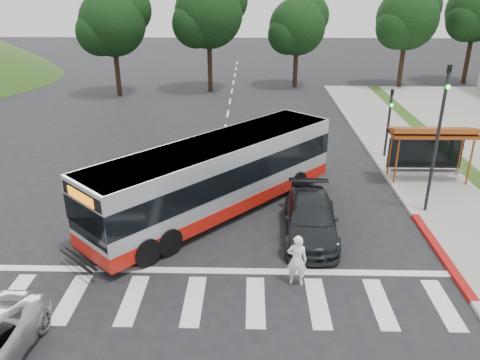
{
  "coord_description": "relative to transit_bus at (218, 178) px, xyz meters",
  "views": [
    {
      "loc": [
        1.79,
        -17.32,
        9.55
      ],
      "look_at": [
        1.35,
        1.22,
        1.6
      ],
      "focal_mm": 35.0,
      "sensor_mm": 36.0,
      "label": 1
    }
  ],
  "objects": [
    {
      "name": "crosswalk_ladder",
      "position": [
        -0.38,
        -6.39,
        -1.62
      ],
      "size": [
        18.0,
        2.6,
        0.01
      ],
      "primitive_type": "cube",
      "color": "silver",
      "rests_on": "ground"
    },
    {
      "name": "tree_north_c",
      "position": [
        -10.31,
        22.67,
        4.67
      ],
      "size": [
        6.16,
        5.74,
        9.3
      ],
      "color": "black",
      "rests_on": "ground"
    },
    {
      "name": "ground",
      "position": [
        -0.38,
        -1.39,
        -1.63
      ],
      "size": [
        140.0,
        140.0,
        0.0
      ],
      "primitive_type": "plane",
      "color": "black",
      "rests_on": "ground"
    },
    {
      "name": "dark_sedan",
      "position": [
        3.84,
        -2.02,
        -0.88
      ],
      "size": [
        2.41,
        5.25,
        1.49
      ],
      "primitive_type": "imported",
      "rotation": [
        0.0,
        0.0,
        -0.06
      ],
      "color": "black",
      "rests_on": "ground"
    },
    {
      "name": "tree_ne_b",
      "position": [
        22.69,
        28.67,
        5.29
      ],
      "size": [
        6.16,
        5.74,
        10.02
      ],
      "color": "black",
      "rests_on": "ground"
    },
    {
      "name": "curb_east",
      "position": [
        8.62,
        6.61,
        -1.55
      ],
      "size": [
        0.3,
        40.0,
        0.15
      ],
      "primitive_type": "cube",
      "color": "#9E9991",
      "rests_on": "ground"
    },
    {
      "name": "pedestrian",
      "position": [
        3.0,
        -5.36,
        -0.7
      ],
      "size": [
        0.74,
        0.54,
        1.86
      ],
      "primitive_type": "imported",
      "rotation": [
        0.0,
        0.0,
        2.99
      ],
      "color": "white",
      "rests_on": "ground"
    },
    {
      "name": "curb_east_red",
      "position": [
        8.62,
        -3.39,
        -1.55
      ],
      "size": [
        0.32,
        6.0,
        0.15
      ],
      "primitive_type": "cube",
      "color": "maroon",
      "rests_on": "ground"
    },
    {
      "name": "tree_north_a",
      "position": [
        -2.3,
        24.68,
        5.3
      ],
      "size": [
        6.6,
        6.15,
        10.17
      ],
      "color": "black",
      "rests_on": "ground"
    },
    {
      "name": "bus_shelter",
      "position": [
        10.42,
        3.71,
        0.73
      ],
      "size": [
        4.2,
        1.6,
        2.86
      ],
      "color": "#944418",
      "rests_on": "sidewalk_east"
    },
    {
      "name": "traffic_signal_ne_short",
      "position": [
        9.22,
        7.1,
        0.85
      ],
      "size": [
        0.18,
        0.37,
        4.0
      ],
      "color": "black",
      "rests_on": "ground"
    },
    {
      "name": "tree_ne_a",
      "position": [
        15.69,
        26.67,
        4.77
      ],
      "size": [
        6.16,
        5.74,
        9.3
      ],
      "color": "black",
      "rests_on": "parking_lot"
    },
    {
      "name": "sidewalk_east",
      "position": [
        10.62,
        6.61,
        -1.57
      ],
      "size": [
        4.0,
        40.0,
        0.12
      ],
      "primitive_type": "cube",
      "color": "gray",
      "rests_on": "ground"
    },
    {
      "name": "tree_north_b",
      "position": [
        5.69,
        26.67,
        4.04
      ],
      "size": [
        5.72,
        5.33,
        8.43
      ],
      "color": "black",
      "rests_on": "ground"
    },
    {
      "name": "transit_bus",
      "position": [
        0.0,
        0.0,
        0.0
      ],
      "size": [
        10.54,
        11.09,
        3.25
      ],
      "primitive_type": null,
      "rotation": [
        0.0,
        0.0,
        -0.75
      ],
      "color": "#B0B2B5",
      "rests_on": "ground"
    },
    {
      "name": "traffic_signal_ne_tall",
      "position": [
        9.22,
        0.1,
        2.25
      ],
      "size": [
        0.18,
        0.37,
        6.5
      ],
      "color": "black",
      "rests_on": "ground"
    }
  ]
}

